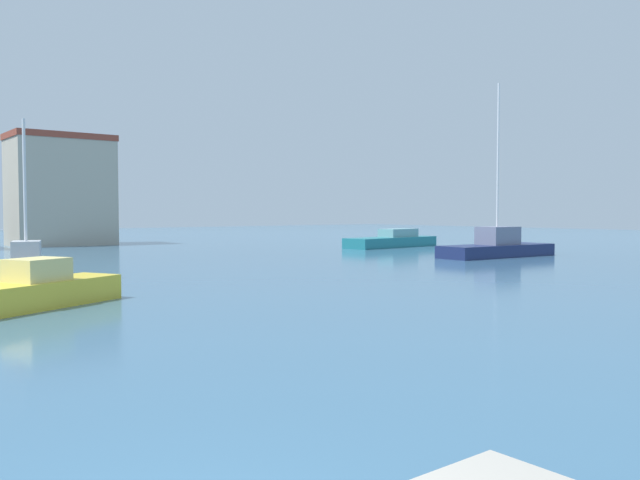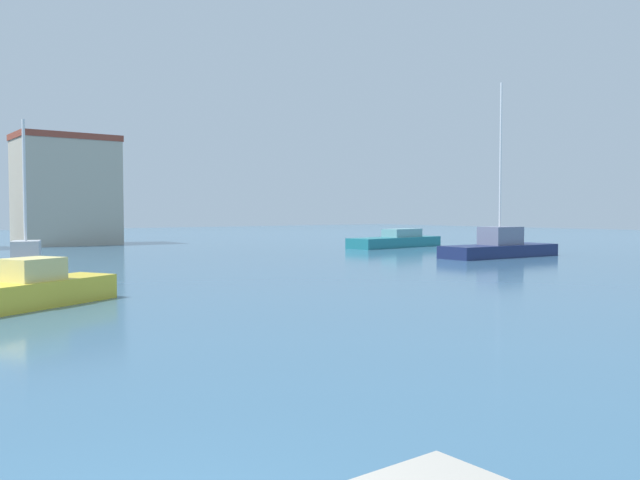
{
  "view_description": "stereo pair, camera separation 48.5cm",
  "coord_description": "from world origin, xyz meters",
  "px_view_note": "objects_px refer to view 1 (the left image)",
  "views": [
    {
      "loc": [
        -1.8,
        -4.3,
        2.77
      ],
      "look_at": [
        17.8,
        20.52,
        1.36
      ],
      "focal_mm": 36.07,
      "sensor_mm": 36.0,
      "label": 1
    },
    {
      "loc": [
        -1.42,
        -4.6,
        2.77
      ],
      "look_at": [
        17.8,
        20.52,
        1.36
      ],
      "focal_mm": 36.07,
      "sensor_mm": 36.0,
      "label": 2
    }
  ],
  "objects_px": {
    "sailboat_grey_far_right": "(26,267)",
    "motorboat_yellow_inner_mooring": "(35,291)",
    "motorboat_teal_center_channel": "(392,241)",
    "sailboat_navy_distant_east": "(497,247)"
  },
  "relations": [
    {
      "from": "sailboat_grey_far_right",
      "to": "motorboat_yellow_inner_mooring",
      "type": "xyz_separation_m",
      "value": [
        -1.65,
        -7.71,
        -0.07
      ]
    },
    {
      "from": "motorboat_yellow_inner_mooring",
      "to": "motorboat_teal_center_channel",
      "type": "relative_size",
      "value": 0.63
    },
    {
      "from": "motorboat_teal_center_channel",
      "to": "motorboat_yellow_inner_mooring",
      "type": "bearing_deg",
      "value": -151.97
    },
    {
      "from": "motorboat_yellow_inner_mooring",
      "to": "sailboat_navy_distant_east",
      "type": "bearing_deg",
      "value": 9.24
    },
    {
      "from": "motorboat_yellow_inner_mooring",
      "to": "sailboat_navy_distant_east",
      "type": "distance_m",
      "value": 28.15
    },
    {
      "from": "motorboat_yellow_inner_mooring",
      "to": "sailboat_navy_distant_east",
      "type": "xyz_separation_m",
      "value": [
        27.78,
        4.52,
        0.12
      ]
    },
    {
      "from": "sailboat_grey_far_right",
      "to": "motorboat_teal_center_channel",
      "type": "height_order",
      "value": "sailboat_grey_far_right"
    },
    {
      "from": "motorboat_yellow_inner_mooring",
      "to": "sailboat_grey_far_right",
      "type": "bearing_deg",
      "value": 77.91
    },
    {
      "from": "sailboat_grey_far_right",
      "to": "motorboat_yellow_inner_mooring",
      "type": "height_order",
      "value": "sailboat_grey_far_right"
    },
    {
      "from": "sailboat_grey_far_right",
      "to": "motorboat_teal_center_channel",
      "type": "bearing_deg",
      "value": 16.42
    }
  ]
}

